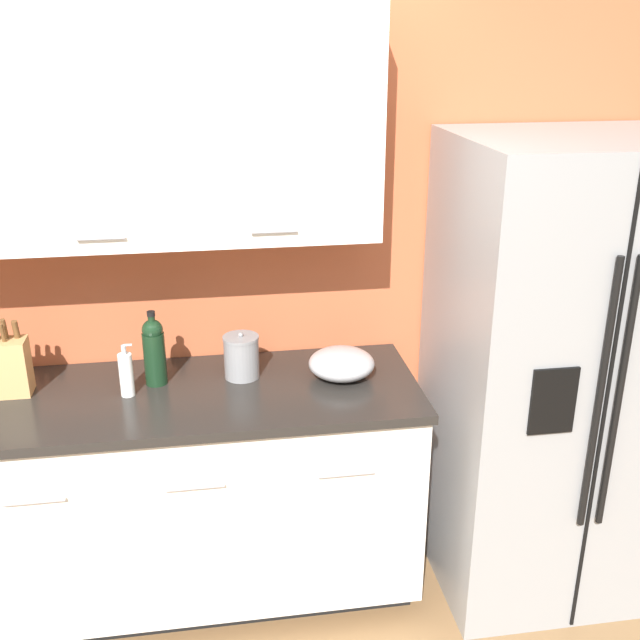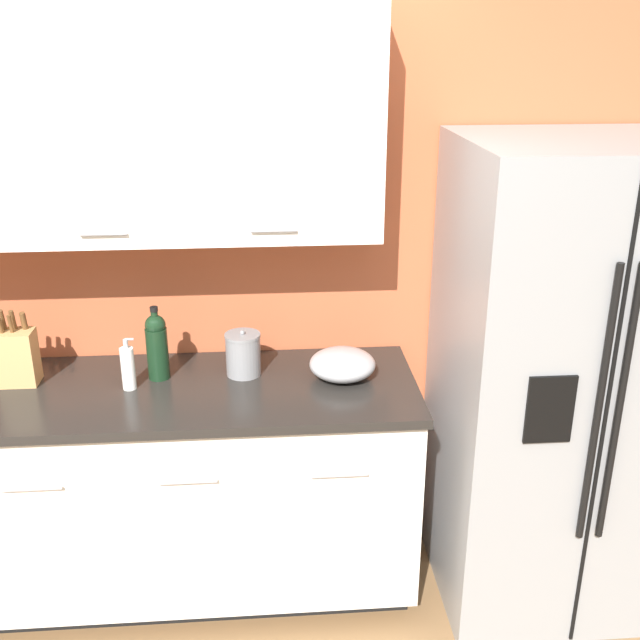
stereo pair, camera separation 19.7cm
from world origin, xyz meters
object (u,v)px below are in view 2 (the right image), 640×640
Objects in this scene: knife_block at (17,356)px; soap_dispenser at (128,368)px; wine_bottle at (157,345)px; mixing_bowl at (342,364)px; steel_canister at (243,354)px; refrigerator at (560,381)px.

soap_dispenser is (0.42, -0.08, -0.03)m from knife_block.
knife_block reaches higher than wine_bottle.
steel_canister is at bearing 171.00° from mixing_bowl.
soap_dispenser is at bearing -10.59° from knife_block.
wine_bottle is 1.43× the size of soap_dispenser.
soap_dispenser is at bearing 177.68° from refrigerator.
knife_block is at bearing 175.97° from refrigerator.
refrigerator is at bearing -5.66° from wine_bottle.
refrigerator is 1.21m from steel_canister.
wine_bottle is at bearing 175.65° from mixing_bowl.
mixing_bowl is (1.21, -0.05, -0.06)m from knife_block.
knife_block is at bearing -179.19° from wine_bottle.
knife_block is 0.42m from soap_dispenser.
wine_bottle is at bearing 0.81° from knife_block.
wine_bottle is (0.52, 0.01, 0.02)m from knife_block.
refrigerator reaches higher than steel_canister.
refrigerator is 0.83m from mixing_bowl.
knife_block is 0.84m from steel_canister.
steel_canister is (0.42, 0.09, -0.00)m from soap_dispenser.
mixing_bowl is at bearing 2.29° from soap_dispenser.
knife_block is 0.52m from wine_bottle.
wine_bottle is 0.14m from soap_dispenser.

